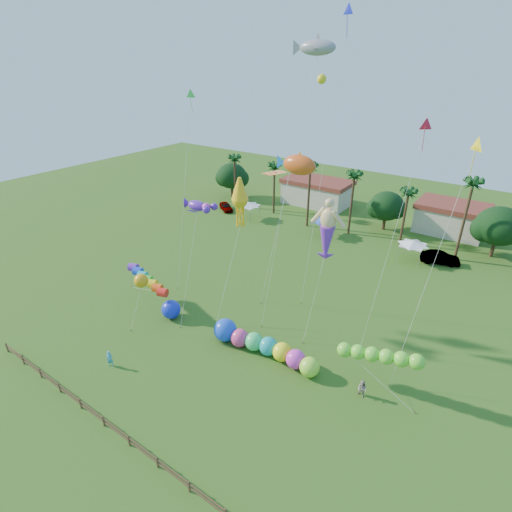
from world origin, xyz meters
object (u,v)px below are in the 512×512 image
Objects in this scene: car_a at (226,207)px; blue_ball at (171,309)px; car_b at (440,258)px; spectator_a at (110,359)px; spectator_b at (362,389)px; caterpillar_inflatable at (261,345)px.

blue_ball reaches higher than car_a.
blue_ball reaches higher than car_b.
blue_ball is at bearing 127.68° from car_b.
spectator_b is (20.25, 9.77, 0.02)m from spectator_a.
car_a is 40.39m from caterpillar_inflatable.
caterpillar_inflatable is at bearing 4.02° from blue_ball.
car_a is 34.27m from blue_ball.
caterpillar_inflatable is at bearing -161.51° from spectator_b.
spectator_a is 0.98× the size of spectator_b.
spectator_b is 21.29m from blue_ball.
spectator_a is at bearing -140.87° from caterpillar_inflatable.
spectator_a is (17.69, -38.56, 0.09)m from car_a.
car_b is at bearing 68.80° from caterpillar_inflatable.
caterpillar_inflatable is (27.97, -29.13, 0.26)m from car_a.
car_b is 29.18m from spectator_b.
spectator_a is 0.78× the size of blue_ball.
spectator_a is at bearing -121.73° from car_a.
car_b is (37.45, 0.39, 0.12)m from car_a.
spectator_b is 0.79× the size of blue_ball.
car_a is 0.82× the size of car_b.
spectator_a is 13.95m from caterpillar_inflatable.
caterpillar_inflatable is (10.28, 9.43, 0.17)m from spectator_a.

